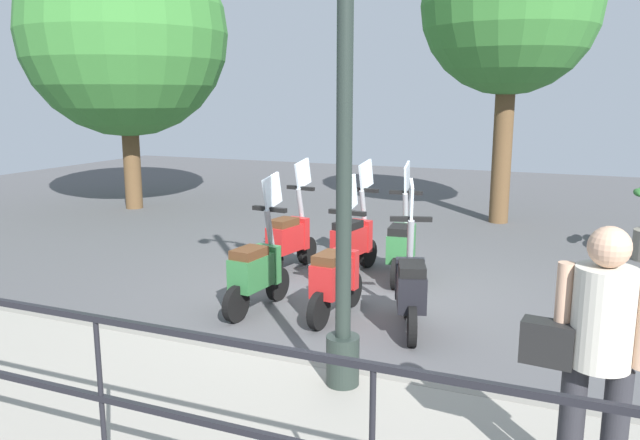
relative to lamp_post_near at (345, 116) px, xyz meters
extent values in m
plane|color=#4C4C4F|center=(2.40, 0.78, -2.26)|extent=(28.00, 28.00, 0.00)
cube|color=gray|center=(-0.80, 0.78, -2.18)|extent=(2.20, 20.00, 0.15)
cube|color=gray|center=(0.25, 0.78, -2.18)|extent=(0.10, 20.00, 0.15)
cube|color=black|center=(-1.80, 0.78, -1.06)|extent=(0.04, 16.00, 0.04)
cube|color=black|center=(-1.80, 0.78, -1.53)|extent=(0.04, 16.00, 0.04)
cylinder|color=black|center=(-1.80, 0.78, -1.58)|extent=(0.03, 0.03, 1.05)
cylinder|color=#232D28|center=(0.00, 0.00, -1.91)|extent=(0.26, 0.26, 0.40)
cylinder|color=#232D28|center=(0.00, 0.00, 0.19)|extent=(0.12, 0.12, 4.59)
cylinder|color=#28282D|center=(-0.86, -1.90, -1.70)|extent=(0.14, 0.14, 0.82)
cylinder|color=#28282D|center=(-0.83, -1.68, -1.70)|extent=(0.14, 0.14, 0.82)
cylinder|color=beige|center=(-0.84, -1.79, -1.01)|extent=(0.35, 0.35, 0.55)
sphere|color=tan|center=(-0.84, -1.79, -0.63)|extent=(0.22, 0.22, 0.22)
cylinder|color=tan|center=(-0.82, -1.59, -1.00)|extent=(0.09, 0.09, 0.52)
cube|color=black|center=(-0.87, -1.52, -1.19)|extent=(0.17, 0.29, 0.24)
cylinder|color=brown|center=(6.43, 7.25, -1.22)|extent=(0.36, 0.36, 2.07)
sphere|color=#387A33|center=(6.43, 7.25, 1.40)|extent=(4.23, 4.23, 4.23)
cylinder|color=brown|center=(7.88, -0.24, -0.86)|extent=(0.36, 0.36, 2.80)
sphere|color=#387A33|center=(7.88, -0.24, 1.75)|extent=(3.21, 3.21, 3.21)
ellipsoid|color=#2D6B2D|center=(5.85, -2.45, -1.26)|extent=(0.56, 0.16, 0.10)
cylinder|color=black|center=(2.10, 0.02, -2.06)|extent=(0.41, 0.20, 0.40)
cylinder|color=black|center=(1.31, -0.23, -2.06)|extent=(0.41, 0.20, 0.40)
cube|color=black|center=(1.62, -0.13, -1.78)|extent=(0.66, 0.45, 0.36)
cube|color=black|center=(1.90, -0.04, -1.76)|extent=(0.20, 0.32, 0.44)
cube|color=black|center=(1.55, -0.15, -1.55)|extent=(0.46, 0.37, 0.10)
cylinder|color=gray|center=(1.96, -0.02, -1.40)|extent=(0.20, 0.12, 0.55)
cube|color=black|center=(1.96, -0.02, -1.13)|extent=(0.19, 0.44, 0.05)
cube|color=silver|center=(2.01, -0.01, -0.93)|extent=(0.38, 0.15, 0.42)
cylinder|color=black|center=(2.20, 0.71, -2.06)|extent=(0.41, 0.11, 0.40)
cylinder|color=black|center=(1.37, 0.78, -2.06)|extent=(0.41, 0.11, 0.40)
cube|color=#B21E1E|center=(1.70, 0.75, -1.78)|extent=(0.62, 0.33, 0.36)
cube|color=#B21E1E|center=(1.99, 0.73, -1.76)|extent=(0.14, 0.31, 0.44)
cube|color=#4C2D19|center=(1.63, 0.76, -1.55)|extent=(0.42, 0.29, 0.10)
cylinder|color=gray|center=(2.05, 0.72, -1.40)|extent=(0.19, 0.08, 0.55)
cube|color=black|center=(2.05, 0.72, -1.13)|extent=(0.10, 0.44, 0.05)
cube|color=silver|center=(2.11, 0.72, -0.93)|extent=(0.39, 0.06, 0.42)
cylinder|color=black|center=(2.05, 1.60, -2.06)|extent=(0.41, 0.12, 0.40)
cylinder|color=black|center=(1.23, 1.69, -2.06)|extent=(0.41, 0.12, 0.40)
cube|color=#2D6B38|center=(1.56, 1.65, -1.78)|extent=(0.63, 0.34, 0.36)
cube|color=#2D6B38|center=(1.84, 1.62, -1.76)|extent=(0.15, 0.31, 0.44)
cube|color=#4C2D19|center=(1.49, 1.66, -1.55)|extent=(0.43, 0.30, 0.10)
cylinder|color=gray|center=(1.90, 1.61, -1.40)|extent=(0.19, 0.09, 0.55)
cube|color=black|center=(1.90, 1.61, -1.13)|extent=(0.11, 0.44, 0.05)
cube|color=silver|center=(1.96, 1.61, -0.93)|extent=(0.39, 0.07, 0.42)
cylinder|color=black|center=(3.85, 0.51, -2.06)|extent=(0.41, 0.12, 0.40)
cylinder|color=black|center=(3.02, 0.42, -2.06)|extent=(0.41, 0.12, 0.40)
cube|color=#2D6B38|center=(3.35, 0.46, -1.78)|extent=(0.63, 0.34, 0.36)
cube|color=#2D6B38|center=(3.64, 0.49, -1.76)|extent=(0.15, 0.31, 0.44)
cube|color=black|center=(3.28, 0.45, -1.55)|extent=(0.43, 0.30, 0.10)
cylinder|color=gray|center=(3.70, 0.50, -1.40)|extent=(0.19, 0.09, 0.55)
cube|color=black|center=(3.70, 0.50, -1.13)|extent=(0.11, 0.44, 0.05)
cube|color=silver|center=(3.76, 0.50, -0.93)|extent=(0.39, 0.07, 0.42)
cylinder|color=black|center=(3.86, 1.07, -2.06)|extent=(0.41, 0.15, 0.40)
cylinder|color=black|center=(3.05, 1.22, -2.06)|extent=(0.41, 0.15, 0.40)
cube|color=#B21E1E|center=(3.37, 1.16, -1.78)|extent=(0.64, 0.38, 0.36)
cube|color=#B21E1E|center=(3.66, 1.11, -1.76)|extent=(0.17, 0.32, 0.44)
cube|color=black|center=(3.30, 1.17, -1.55)|extent=(0.44, 0.33, 0.10)
cylinder|color=gray|center=(3.72, 1.10, -1.40)|extent=(0.19, 0.10, 0.55)
cube|color=black|center=(3.72, 1.10, -1.13)|extent=(0.14, 0.44, 0.05)
cube|color=silver|center=(3.78, 1.09, -0.93)|extent=(0.39, 0.10, 0.42)
cylinder|color=black|center=(3.69, 1.94, -2.06)|extent=(0.41, 0.15, 0.40)
cylinder|color=black|center=(2.87, 2.08, -2.06)|extent=(0.41, 0.15, 0.40)
cube|color=#B21E1E|center=(3.19, 2.03, -1.78)|extent=(0.64, 0.38, 0.36)
cube|color=#B21E1E|center=(3.48, 1.98, -1.76)|extent=(0.17, 0.32, 0.44)
cube|color=#4C2D19|center=(3.13, 2.04, -1.55)|extent=(0.44, 0.32, 0.10)
cylinder|color=gray|center=(3.54, 1.97, -1.40)|extent=(0.19, 0.10, 0.55)
cube|color=black|center=(3.54, 1.97, -1.13)|extent=(0.13, 0.44, 0.05)
cube|color=silver|center=(3.60, 1.96, -0.93)|extent=(0.39, 0.10, 0.42)
camera|label=1|loc=(-4.32, -1.61, 0.15)|focal=35.00mm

